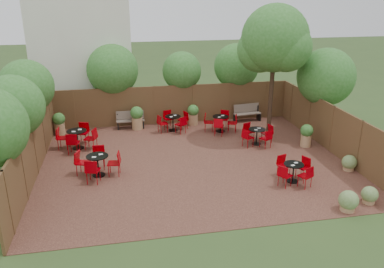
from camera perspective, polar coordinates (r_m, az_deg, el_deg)
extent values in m
plane|color=#354F23|center=(15.95, 0.17, -3.99)|extent=(80.00, 80.00, 0.00)
cube|color=#391F17|center=(15.95, 0.17, -3.96)|extent=(12.00, 10.00, 0.02)
cube|color=brown|center=(20.26, -2.57, 4.30)|extent=(12.00, 0.08, 2.00)
cube|color=brown|center=(15.64, -21.96, -2.07)|extent=(0.08, 10.00, 2.00)
cube|color=brown|center=(17.67, 19.63, 0.72)|extent=(0.08, 10.00, 2.00)
cube|color=silver|center=(22.49, -15.61, 12.98)|extent=(5.00, 4.00, 8.00)
sphere|color=#2D6922|center=(18.10, -22.91, 6.33)|extent=(2.30, 2.30, 2.30)
sphere|color=#2D6922|center=(15.24, -24.61, 3.65)|extent=(2.24, 2.24, 2.24)
sphere|color=#2D6922|center=(20.33, -11.45, 9.11)|extent=(2.56, 2.56, 2.56)
sphere|color=#2D6922|center=(20.54, -1.50, 9.13)|extent=(2.01, 2.01, 2.01)
sphere|color=#2D6922|center=(21.40, 6.47, 9.77)|extent=(2.40, 2.40, 2.40)
sphere|color=#2D6922|center=(19.18, 18.87, 7.85)|extent=(2.64, 2.64, 2.64)
cylinder|color=black|center=(18.32, 11.47, 6.77)|extent=(0.21, 0.21, 4.78)
sphere|color=#2D6922|center=(17.96, 11.95, 13.46)|extent=(2.95, 2.95, 2.95)
sphere|color=#2D6922|center=(18.21, 9.86, 12.01)|extent=(2.07, 2.07, 2.07)
sphere|color=#2D6922|center=(17.79, 13.59, 12.19)|extent=(2.16, 2.16, 2.16)
cube|color=brown|center=(19.81, -8.92, 1.93)|extent=(1.38, 0.42, 0.05)
cube|color=brown|center=(19.91, -8.98, 2.77)|extent=(1.38, 0.11, 0.42)
cube|color=black|center=(19.87, -10.69, 1.23)|extent=(0.06, 0.41, 0.37)
cube|color=black|center=(19.90, -7.09, 1.46)|extent=(0.06, 0.41, 0.37)
cube|color=brown|center=(20.87, 8.03, 2.97)|extent=(1.47, 0.60, 0.05)
cube|color=brown|center=(20.97, 7.90, 3.79)|extent=(1.43, 0.28, 0.43)
cube|color=black|center=(20.74, 6.30, 2.30)|extent=(0.11, 0.43, 0.38)
cube|color=black|center=(21.15, 9.67, 2.48)|extent=(0.11, 0.43, 0.38)
cylinder|color=black|center=(17.89, -16.16, -1.95)|extent=(0.49, 0.49, 0.03)
cylinder|color=black|center=(17.76, -16.28, -0.78)|extent=(0.06, 0.06, 0.77)
cylinder|color=black|center=(17.62, -16.41, 0.43)|extent=(0.84, 0.84, 0.03)
cube|color=white|center=(17.68, -15.97, 0.63)|extent=(0.18, 0.15, 0.02)
cube|color=white|center=(17.50, -16.81, 0.34)|extent=(0.18, 0.15, 0.02)
cylinder|color=black|center=(19.29, 4.13, 0.44)|extent=(0.46, 0.46, 0.03)
cylinder|color=black|center=(19.17, 4.15, 1.47)|extent=(0.05, 0.05, 0.72)
cylinder|color=black|center=(19.06, 4.18, 2.53)|extent=(0.79, 0.79, 0.03)
cube|color=white|center=(19.16, 4.48, 2.69)|extent=(0.17, 0.15, 0.02)
cube|color=white|center=(18.91, 3.98, 2.47)|extent=(0.17, 0.15, 0.02)
cylinder|color=black|center=(19.38, -2.76, 0.56)|extent=(0.44, 0.44, 0.03)
cylinder|color=black|center=(19.27, -2.77, 1.55)|extent=(0.05, 0.05, 0.70)
cylinder|color=black|center=(19.15, -2.79, 2.57)|extent=(0.76, 0.76, 0.03)
cube|color=white|center=(19.24, -2.47, 2.73)|extent=(0.17, 0.15, 0.01)
cube|color=white|center=(19.02, -3.04, 2.51)|extent=(0.17, 0.15, 0.01)
cylinder|color=black|center=(14.75, 14.36, -6.64)|extent=(0.41, 0.41, 0.03)
cylinder|color=black|center=(14.61, 14.47, -5.48)|extent=(0.05, 0.05, 0.65)
cylinder|color=black|center=(14.47, 14.58, -4.28)|extent=(0.71, 0.71, 0.03)
cube|color=white|center=(14.57, 14.87, -4.04)|extent=(0.16, 0.14, 0.01)
cube|color=white|center=(14.33, 14.44, -4.42)|extent=(0.16, 0.14, 0.01)
cylinder|color=black|center=(15.15, -13.37, -5.79)|extent=(0.47, 0.47, 0.03)
cylinder|color=black|center=(15.00, -13.48, -4.49)|extent=(0.05, 0.05, 0.75)
cylinder|color=black|center=(14.84, -13.60, -3.14)|extent=(0.81, 0.81, 0.03)
cube|color=white|center=(14.91, -13.11, -2.89)|extent=(0.17, 0.13, 0.02)
cube|color=white|center=(14.72, -14.04, -3.27)|extent=(0.17, 0.13, 0.02)
cylinder|color=black|center=(17.89, 9.31, -1.41)|extent=(0.42, 0.42, 0.03)
cylinder|color=black|center=(17.77, 9.37, -0.38)|extent=(0.05, 0.05, 0.67)
cylinder|color=black|center=(17.65, 9.43, 0.67)|extent=(0.73, 0.73, 0.03)
cube|color=white|center=(17.75, 9.70, 0.84)|extent=(0.16, 0.13, 0.01)
cube|color=white|center=(17.51, 9.27, 0.60)|extent=(0.16, 0.13, 0.01)
cylinder|color=#A47B52|center=(19.68, -7.95, 1.57)|extent=(0.52, 0.52, 0.60)
sphere|color=#2D6922|center=(19.52, -8.03, 3.06)|extent=(0.63, 0.63, 0.63)
cylinder|color=#A47B52|center=(20.14, 0.16, 2.13)|extent=(0.48, 0.48, 0.55)
sphere|color=#2D6922|center=(19.99, 0.16, 3.47)|extent=(0.58, 0.58, 0.58)
cylinder|color=#A47B52|center=(19.79, -18.62, 0.72)|extent=(0.49, 0.49, 0.56)
sphere|color=#2D6922|center=(19.64, -18.78, 2.09)|extent=(0.59, 0.59, 0.59)
cylinder|color=#A47B52|center=(18.05, 16.18, -0.92)|extent=(0.46, 0.46, 0.53)
sphere|color=#2D6922|center=(17.89, 16.33, 0.49)|extent=(0.55, 0.55, 0.55)
cylinder|color=#A47B52|center=(14.15, 24.26, -8.77)|extent=(0.39, 0.39, 0.18)
sphere|color=olive|center=(14.05, 24.38, -7.98)|extent=(0.53, 0.53, 0.53)
cylinder|color=#A47B52|center=(13.44, 21.63, -9.87)|extent=(0.45, 0.45, 0.21)
sphere|color=olive|center=(13.32, 21.77, -8.91)|extent=(0.62, 0.62, 0.62)
cylinder|color=#A47B52|center=(16.29, 21.75, -4.57)|extent=(0.41, 0.41, 0.19)
sphere|color=olive|center=(16.20, 21.86, -3.82)|extent=(0.56, 0.56, 0.56)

